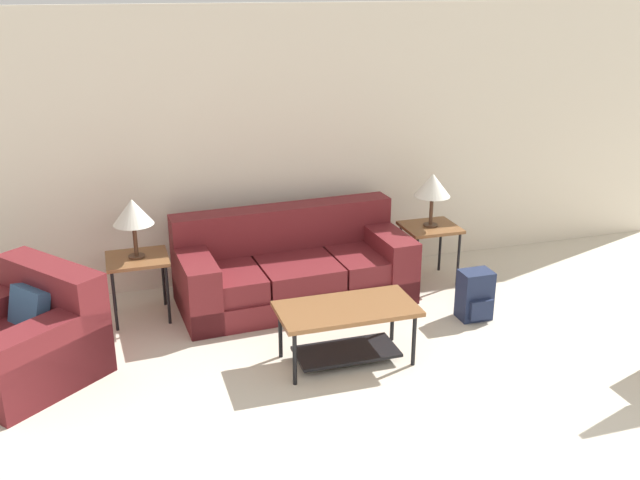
% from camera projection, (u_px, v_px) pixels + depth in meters
% --- Properties ---
extents(wall_back, '(8.78, 0.06, 2.60)m').
position_uv_depth(wall_back, '(285.00, 146.00, 6.78)').
color(wall_back, silver).
rests_on(wall_back, ground_plane).
extents(couch, '(2.14, 1.02, 0.82)m').
position_uv_depth(couch, '(293.00, 269.00, 6.53)').
color(couch, maroon).
rests_on(couch, ground_plane).
extents(armchair, '(1.34, 1.35, 0.80)m').
position_uv_depth(armchair, '(25.00, 340.00, 5.27)').
color(armchair, maroon).
rests_on(armchair, ground_plane).
extents(coffee_table, '(1.06, 0.54, 0.46)m').
position_uv_depth(coffee_table, '(347.00, 321.00, 5.43)').
color(coffee_table, brown).
rests_on(coffee_table, ground_plane).
extents(side_table_left, '(0.52, 0.47, 0.57)m').
position_uv_depth(side_table_left, '(138.00, 264.00, 6.10)').
color(side_table_left, brown).
rests_on(side_table_left, ground_plane).
extents(side_table_right, '(0.52, 0.47, 0.57)m').
position_uv_depth(side_table_right, '(430.00, 232.00, 6.86)').
color(side_table_right, brown).
rests_on(side_table_right, ground_plane).
extents(table_lamp_left, '(0.34, 0.34, 0.52)m').
position_uv_depth(table_lamp_left, '(133.00, 213.00, 5.94)').
color(table_lamp_left, '#472D1E').
rests_on(table_lamp_left, side_table_left).
extents(table_lamp_right, '(0.34, 0.34, 0.52)m').
position_uv_depth(table_lamp_right, '(433.00, 186.00, 6.70)').
color(table_lamp_right, '#472D1E').
rests_on(table_lamp_right, side_table_right).
extents(backpack, '(0.28, 0.28, 0.44)m').
position_uv_depth(backpack, '(475.00, 296.00, 6.18)').
color(backpack, '#1E2847').
rests_on(backpack, ground_plane).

